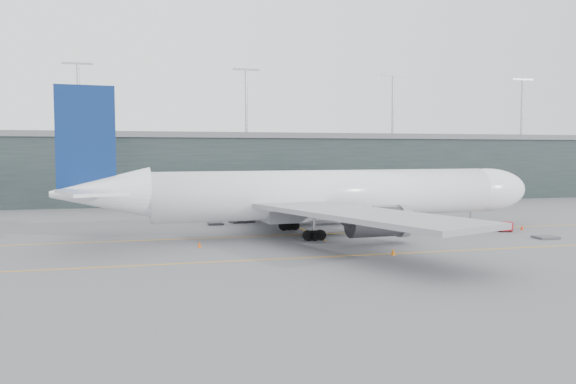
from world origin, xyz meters
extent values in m
plane|color=#5B5B60|center=(0.00, 0.00, 0.00)|extent=(320.00, 320.00, 0.00)
cube|color=orange|center=(0.00, -4.00, 0.01)|extent=(160.00, 0.25, 0.02)
cube|color=orange|center=(0.00, -20.00, 0.01)|extent=(160.00, 0.25, 0.02)
cube|color=orange|center=(5.00, 20.00, 0.01)|extent=(0.25, 60.00, 0.02)
cube|color=#1C2727|center=(0.00, 58.00, 7.00)|extent=(240.00, 35.00, 14.00)
cube|color=#5C5E62|center=(0.00, 58.00, 14.60)|extent=(240.00, 36.00, 1.20)
cylinder|color=#9E9EA3|center=(-30.00, 48.00, 22.00)|extent=(0.60, 0.60, 14.00)
cylinder|color=#9E9EA3|center=(5.00, 48.00, 22.00)|extent=(0.60, 0.60, 14.00)
cylinder|color=#9E9EA3|center=(40.00, 48.00, 22.00)|extent=(0.60, 0.60, 14.00)
cylinder|color=#9E9EA3|center=(75.00, 48.00, 22.00)|extent=(0.60, 0.60, 14.00)
cylinder|color=white|center=(7.37, -4.07, 5.41)|extent=(47.33, 10.01, 6.33)
ellipsoid|color=white|center=(32.32, -2.10, 5.41)|extent=(13.75, 7.36, 6.33)
cone|color=white|center=(-21.65, -6.36, 6.13)|extent=(11.68, 6.94, 6.08)
cube|color=gray|center=(6.35, -4.15, 2.96)|extent=(16.69, 6.38, 2.04)
cube|color=black|center=(36.18, -1.80, 6.43)|extent=(2.48, 3.23, 0.82)
cube|color=gray|center=(5.56, -20.09, 4.39)|extent=(18.99, 30.96, 0.56)
cylinder|color=#38383D|center=(10.17, -13.58, 2.66)|extent=(7.41, 4.13, 3.57)
cube|color=gray|center=(3.07, 11.47, 4.39)|extent=(14.91, 30.86, 0.56)
cylinder|color=#38383D|center=(8.64, 5.76, 2.66)|extent=(7.41, 4.13, 3.57)
cube|color=#0A2054|center=(-23.17, -6.48, 12.56)|extent=(6.66, 1.03, 12.26)
cube|color=white|center=(-22.22, -12.04, 6.64)|extent=(8.36, 10.54, 0.36)
cube|color=white|center=(-23.11, -0.84, 6.64)|extent=(7.20, 10.06, 0.36)
cylinder|color=black|center=(29.77, -2.31, 0.56)|extent=(1.15, 0.50, 1.12)
cylinder|color=#9E9EA3|center=(29.77, -2.31, 1.33)|extent=(0.31, 0.31, 2.66)
cylinder|color=black|center=(3.68, -9.28, 0.66)|extent=(1.36, 0.61, 1.33)
cylinder|color=black|center=(2.91, 0.49, 0.66)|extent=(1.36, 0.61, 1.33)
cube|color=#303035|center=(21.73, 0.00, 4.60)|extent=(3.49, 3.79, 2.58)
cube|color=#303035|center=(20.37, 7.52, 4.60)|extent=(4.40, 12.18, 2.30)
cube|color=#303035|center=(18.24, 19.29, 4.60)|extent=(4.62, 12.23, 2.39)
cube|color=#303035|center=(16.11, 31.07, 4.60)|extent=(4.85, 12.27, 2.49)
cylinder|color=#9E9EA3|center=(20.26, 8.15, 1.75)|extent=(0.46, 0.46, 3.50)
cube|color=#38383D|center=(20.26, 8.15, 0.32)|extent=(2.06, 1.69, 0.64)
cylinder|color=#303035|center=(21.73, 40.50, 4.60)|extent=(3.68, 3.68, 2.76)
cylinder|color=#303035|center=(21.73, 40.50, 1.66)|extent=(1.66, 1.66, 3.31)
cube|color=#A50B13|center=(31.42, -8.03, 0.76)|extent=(2.21, 1.67, 1.17)
cylinder|color=black|center=(30.62, -8.30, 0.18)|extent=(0.38, 0.21, 0.36)
cylinder|color=black|center=(32.02, -8.63, 0.18)|extent=(0.38, 0.21, 0.36)
cylinder|color=black|center=(30.83, -7.43, 0.18)|extent=(0.38, 0.21, 0.36)
cylinder|color=black|center=(32.22, -7.76, 0.18)|extent=(0.38, 0.21, 0.36)
cube|color=#3E3F43|center=(32.76, -14.73, 0.16)|extent=(2.80, 2.26, 0.27)
cube|color=#38383D|center=(-6.46, 8.99, 0.17)|extent=(2.37, 1.93, 0.23)
cube|color=#A1A7AD|center=(-6.46, 8.99, 1.21)|extent=(1.91, 1.80, 1.72)
cube|color=navy|center=(-6.46, 8.99, 2.10)|extent=(1.97, 1.86, 0.09)
cube|color=#38383D|center=(-2.83, 10.62, 0.17)|extent=(2.79, 2.52, 0.23)
cube|color=#A7ABB3|center=(-2.83, 10.62, 1.21)|extent=(2.32, 2.26, 1.72)
cube|color=navy|center=(-2.83, 10.62, 2.10)|extent=(2.40, 2.33, 0.09)
cube|color=#38383D|center=(-1.39, 10.64, 0.16)|extent=(2.62, 2.40, 0.21)
cube|color=#ADB1B9|center=(-1.39, 10.64, 1.11)|extent=(2.19, 2.14, 1.59)
cube|color=navy|center=(-1.39, 10.64, 1.94)|extent=(2.26, 2.21, 0.08)
cone|color=red|center=(34.94, -7.09, 0.38)|extent=(0.48, 0.48, 0.76)
cone|color=orange|center=(9.02, -20.78, 0.39)|extent=(0.49, 0.49, 0.78)
cone|color=#E33D0C|center=(6.63, 11.46, 0.38)|extent=(0.47, 0.47, 0.75)
cone|color=#CB4E0B|center=(-10.60, -11.00, 0.37)|extent=(0.46, 0.46, 0.74)
camera|label=1|loc=(-16.09, -75.47, 10.88)|focal=35.00mm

